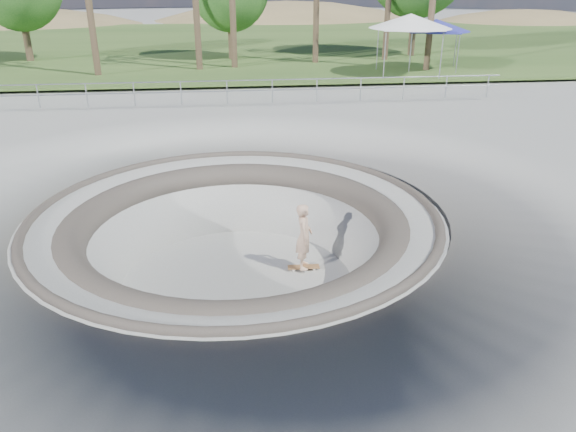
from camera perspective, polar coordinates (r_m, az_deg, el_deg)
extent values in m
plane|color=#A6A6A1|center=(14.08, -5.40, 0.19)|extent=(180.00, 180.00, 0.00)
torus|color=#A6A6A1|center=(14.98, -5.11, -6.84)|extent=(14.00, 14.00, 4.00)
cylinder|color=#A6A6A1|center=(14.96, -5.12, -6.67)|extent=(6.60, 6.60, 0.10)
torus|color=#4C453D|center=(14.08, -5.40, 0.12)|extent=(10.24, 10.24, 0.24)
torus|color=#4C453D|center=(14.26, -5.33, -1.47)|extent=(8.91, 8.91, 0.81)
cube|color=#355421|center=(47.23, -6.58, 17.02)|extent=(180.00, 36.00, 0.12)
ellipsoid|color=olive|center=(72.36, -24.56, 12.05)|extent=(50.40, 36.00, 23.40)
ellipsoid|color=olive|center=(74.59, -0.13, 13.30)|extent=(61.60, 44.00, 28.60)
ellipsoid|color=olive|center=(74.63, 22.33, 13.55)|extent=(42.00, 30.00, 19.50)
cylinder|color=#989CA1|center=(25.31, -6.26, 13.50)|extent=(25.00, 0.05, 0.05)
cylinder|color=#989CA1|center=(25.39, -6.22, 12.50)|extent=(25.00, 0.05, 0.05)
cube|color=olive|center=(15.35, 1.60, -5.18)|extent=(0.87, 0.27, 0.02)
cylinder|color=#B3B4B9|center=(15.36, 1.60, -5.30)|extent=(0.04, 0.18, 0.04)
cylinder|color=#B3B4B9|center=(15.36, 1.60, -5.30)|extent=(0.04, 0.18, 0.04)
cylinder|color=silver|center=(15.37, 1.60, -5.33)|extent=(0.07, 0.03, 0.07)
cylinder|color=silver|center=(15.37, 1.60, -5.33)|extent=(0.07, 0.03, 0.07)
cylinder|color=silver|center=(15.37, 1.60, -5.33)|extent=(0.07, 0.03, 0.07)
cylinder|color=silver|center=(15.37, 1.60, -5.33)|extent=(0.07, 0.03, 0.07)
imported|color=tan|center=(14.92, 1.64, -2.06)|extent=(0.53, 0.72, 1.84)
cylinder|color=#989CA1|center=(30.97, 10.23, 15.65)|extent=(0.06, 0.06, 2.34)
cylinder|color=#989CA1|center=(31.93, 15.55, 15.42)|extent=(0.06, 0.06, 2.34)
cylinder|color=#989CA1|center=(33.80, 8.80, 16.39)|extent=(0.06, 0.06, 2.34)
cylinder|color=#989CA1|center=(34.69, 13.74, 16.20)|extent=(0.06, 0.06, 2.34)
cube|color=white|center=(32.68, 12.28, 18.15)|extent=(3.58, 3.58, 0.08)
cone|color=white|center=(32.65, 12.34, 18.80)|extent=(6.25, 6.25, 0.74)
cylinder|color=#989CA1|center=(33.34, 13.17, 15.71)|extent=(0.06, 0.06, 2.04)
cylinder|color=#989CA1|center=(34.28, 17.42, 15.47)|extent=(0.06, 0.06, 2.04)
cylinder|color=#989CA1|center=(35.78, 11.80, 16.33)|extent=(0.06, 0.06, 2.04)
cylinder|color=#989CA1|center=(36.66, 15.81, 16.12)|extent=(0.06, 0.06, 2.04)
cube|color=#2C2EA1|center=(34.87, 14.75, 17.73)|extent=(3.53, 3.53, 0.08)
cone|color=#2C2EA1|center=(34.84, 14.80, 18.26)|extent=(5.20, 5.20, 0.65)
cylinder|color=brown|center=(40.57, -25.20, 17.08)|extent=(0.44, 0.44, 4.46)
cylinder|color=brown|center=(38.18, -5.80, 18.56)|extent=(0.44, 0.44, 4.16)
cylinder|color=brown|center=(40.34, 12.71, 19.62)|extent=(0.44, 0.44, 5.85)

